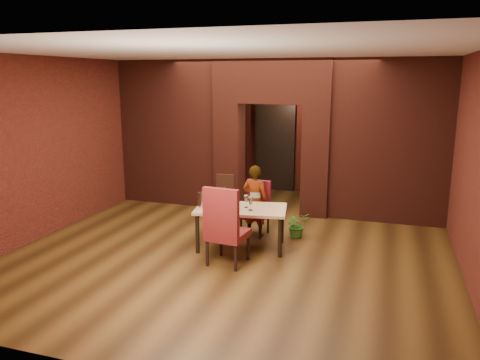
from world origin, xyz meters
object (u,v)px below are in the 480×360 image
(chair_near, at_px, (228,225))
(wine_bucket, at_px, (204,200))
(dining_table, at_px, (241,228))
(wine_glass_c, at_px, (251,204))
(person_seated, at_px, (255,201))
(chair_far, at_px, (255,209))
(potted_plant, at_px, (297,225))
(wine_glass_b, at_px, (246,201))
(wine_glass_a, at_px, (234,202))
(water_bottle, at_px, (224,195))

(chair_near, xyz_separation_m, wine_bucket, (-0.64, 0.59, 0.20))
(dining_table, bearing_deg, wine_glass_c, -37.97)
(dining_table, bearing_deg, person_seated, 76.17)
(wine_glass_c, xyz_separation_m, wine_bucket, (-0.82, -0.01, 0.01))
(wine_glass_c, bearing_deg, person_seated, 101.11)
(chair_far, height_order, person_seated, person_seated)
(dining_table, relative_size, chair_near, 1.20)
(wine_glass_c, xyz_separation_m, potted_plant, (0.60, 0.92, -0.58))
(wine_glass_b, distance_m, wine_bucket, 0.72)
(chair_near, relative_size, wine_glass_b, 5.95)
(person_seated, bearing_deg, wine_bucket, 54.33)
(wine_glass_a, bearing_deg, dining_table, -1.53)
(person_seated, height_order, wine_glass_b, person_seated)
(wine_glass_b, relative_size, wine_glass_c, 0.95)
(person_seated, relative_size, wine_glass_c, 5.91)
(wine_glass_a, relative_size, potted_plant, 0.40)
(person_seated, xyz_separation_m, potted_plant, (0.75, 0.14, -0.42))
(dining_table, relative_size, person_seated, 1.15)
(person_seated, bearing_deg, water_bottle, 56.69)
(wine_glass_a, bearing_deg, wine_bucket, -166.51)
(dining_table, relative_size, potted_plant, 3.24)
(wine_glass_c, relative_size, water_bottle, 0.76)
(water_bottle, xyz_separation_m, potted_plant, (1.15, 0.65, -0.61))
(water_bottle, bearing_deg, potted_plant, 29.65)
(chair_near, bearing_deg, wine_glass_a, -73.13)
(potted_plant, bearing_deg, water_bottle, -150.35)
(chair_far, height_order, potted_plant, chair_far)
(chair_near, distance_m, water_bottle, 0.97)
(wine_glass_b, bearing_deg, chair_near, -94.99)
(dining_table, distance_m, water_bottle, 0.63)
(chair_far, xyz_separation_m, wine_glass_c, (0.17, -0.83, 0.32))
(wine_bucket, height_order, potted_plant, wine_bucket)
(chair_near, xyz_separation_m, potted_plant, (0.78, 1.52, -0.39))
(chair_far, xyz_separation_m, person_seated, (0.01, -0.05, 0.16))
(chair_near, height_order, person_seated, person_seated)
(dining_table, distance_m, wine_glass_b, 0.46)
(wine_glass_c, bearing_deg, potted_plant, 56.95)
(dining_table, bearing_deg, chair_near, -98.94)
(chair_far, relative_size, wine_glass_b, 4.72)
(chair_near, distance_m, wine_glass_c, 0.66)
(water_bottle, relative_size, potted_plant, 0.63)
(water_bottle, height_order, potted_plant, water_bottle)
(water_bottle, bearing_deg, chair_near, -67.08)
(dining_table, xyz_separation_m, wine_glass_a, (-0.12, 0.00, 0.44))
(chair_far, distance_m, wine_glass_b, 0.76)
(chair_near, bearing_deg, dining_table, -82.78)
(dining_table, relative_size, wine_glass_c, 6.77)
(chair_near, relative_size, wine_glass_a, 6.81)
(wine_bucket, xyz_separation_m, potted_plant, (1.42, 0.93, -0.59))
(wine_glass_c, height_order, water_bottle, water_bottle)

